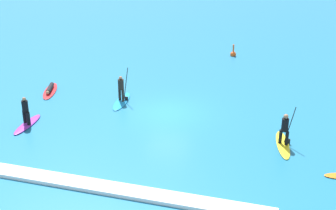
% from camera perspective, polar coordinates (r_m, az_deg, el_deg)
% --- Properties ---
extents(ground_plane, '(120.00, 120.00, 0.00)m').
position_cam_1_polar(ground_plane, '(28.15, 0.00, -0.93)').
color(ground_plane, '#1E6B93').
rests_on(ground_plane, ground).
extents(surfer_on_blue_board, '(1.03, 3.00, 2.27)m').
position_cam_1_polar(surfer_on_blue_board, '(29.62, -5.66, 1.18)').
color(surfer_on_blue_board, '#1E8CD1').
rests_on(surfer_on_blue_board, ground_plane).
extents(surfer_on_yellow_board, '(1.16, 3.14, 2.14)m').
position_cam_1_polar(surfer_on_yellow_board, '(25.01, 13.84, -3.77)').
color(surfer_on_yellow_board, yellow).
rests_on(surfer_on_yellow_board, ground_plane).
extents(surfer_on_purple_board, '(0.68, 2.72, 1.71)m').
position_cam_1_polar(surfer_on_purple_board, '(27.60, -16.74, -1.52)').
color(surfer_on_purple_board, purple).
rests_on(surfer_on_purple_board, ground_plane).
extents(surfer_on_red_board, '(1.63, 3.03, 0.37)m').
position_cam_1_polar(surfer_on_red_board, '(32.14, -14.09, 1.79)').
color(surfer_on_red_board, red).
rests_on(surfer_on_red_board, ground_plane).
extents(marker_buoy, '(0.47, 0.47, 1.06)m').
position_cam_1_polar(marker_buoy, '(38.83, 7.89, 6.15)').
color(marker_buoy, '#E55119').
rests_on(marker_buoy, ground_plane).
extents(wave_crest, '(14.05, 0.90, 0.18)m').
position_cam_1_polar(wave_crest, '(21.05, -6.53, -10.07)').
color(wave_crest, white).
rests_on(wave_crest, ground_plane).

